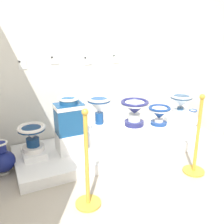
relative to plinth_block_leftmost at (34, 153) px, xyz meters
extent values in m
cube|color=#B2A899|center=(1.17, -1.37, -0.19)|extent=(5.50, 5.27, 0.02)
cube|color=silver|center=(1.17, 0.49, 1.23)|extent=(3.70, 0.06, 2.81)
cube|color=white|center=(1.17, -0.07, -0.11)|extent=(2.86, 1.02, 0.14)
cube|color=white|center=(0.00, 0.00, 0.00)|extent=(0.29, 0.37, 0.08)
cylinder|color=white|center=(0.00, 0.00, 0.07)|extent=(0.27, 0.27, 0.06)
cylinder|color=navy|center=(0.00, 0.00, 0.15)|extent=(0.16, 0.16, 0.11)
cone|color=white|center=(0.00, 0.00, 0.28)|extent=(0.34, 0.34, 0.14)
cylinder|color=navy|center=(0.00, 0.00, 0.33)|extent=(0.33, 0.33, 0.03)
torus|color=white|center=(0.00, 0.00, 0.35)|extent=(0.35, 0.35, 0.04)
cylinder|color=navy|center=(0.00, 0.00, 0.35)|extent=(0.24, 0.24, 0.01)
cube|color=white|center=(0.47, -0.07, 0.09)|extent=(0.36, 0.29, 0.26)
cube|color=navy|center=(0.47, -0.07, 0.42)|extent=(0.35, 0.25, 0.40)
cube|color=white|center=(0.47, -0.07, 0.58)|extent=(0.36, 0.26, 0.05)
cylinder|color=navy|center=(0.47, -0.07, 0.65)|extent=(0.23, 0.23, 0.07)
torus|color=white|center=(0.47, -0.07, 0.68)|extent=(0.25, 0.25, 0.04)
cube|color=white|center=(0.92, 0.00, 0.07)|extent=(0.39, 0.37, 0.23)
cylinder|color=white|center=(0.92, 0.00, 0.22)|extent=(0.24, 0.24, 0.06)
cylinder|color=navy|center=(0.92, 0.00, 0.33)|extent=(0.11, 0.11, 0.16)
cone|color=white|center=(0.92, 0.00, 0.51)|extent=(0.32, 0.32, 0.20)
cylinder|color=navy|center=(0.92, 0.00, 0.59)|extent=(0.31, 0.31, 0.03)
torus|color=white|center=(0.92, 0.00, 0.61)|extent=(0.33, 0.33, 0.04)
cylinder|color=navy|center=(0.92, 0.00, 0.61)|extent=(0.22, 0.22, 0.01)
cube|color=white|center=(1.40, -0.14, 0.08)|extent=(0.33, 0.30, 0.23)
cylinder|color=navy|center=(1.40, -0.14, 0.23)|extent=(0.28, 0.28, 0.06)
cylinder|color=white|center=(1.40, -0.14, 0.31)|extent=(0.18, 0.18, 0.11)
cone|color=navy|center=(1.40, -0.14, 0.45)|extent=(0.38, 0.38, 0.17)
cylinder|color=white|center=(1.40, -0.14, 0.52)|extent=(0.38, 0.38, 0.03)
torus|color=navy|center=(1.40, -0.14, 0.54)|extent=(0.39, 0.39, 0.04)
cylinder|color=white|center=(1.40, -0.14, 0.53)|extent=(0.27, 0.27, 0.01)
cube|color=white|center=(1.91, -0.04, 0.02)|extent=(0.28, 0.30, 0.12)
cylinder|color=navy|center=(1.91, -0.04, 0.10)|extent=(0.26, 0.26, 0.04)
cylinder|color=white|center=(1.91, -0.04, 0.15)|extent=(0.14, 0.14, 0.05)
cone|color=navy|center=(1.91, -0.04, 0.26)|extent=(0.33, 0.33, 0.17)
cylinder|color=white|center=(1.91, -0.04, 0.33)|extent=(0.32, 0.32, 0.03)
torus|color=navy|center=(1.91, -0.04, 0.35)|extent=(0.34, 0.34, 0.04)
cylinder|color=white|center=(1.91, -0.04, 0.35)|extent=(0.23, 0.23, 0.01)
cube|color=white|center=(2.36, 0.00, 0.08)|extent=(0.38, 0.36, 0.23)
cylinder|color=silver|center=(2.36, 0.00, 0.22)|extent=(0.22, 0.22, 0.06)
cylinder|color=navy|center=(2.36, 0.00, 0.27)|extent=(0.10, 0.10, 0.05)
cone|color=silver|center=(2.36, 0.00, 0.39)|extent=(0.36, 0.36, 0.18)
cylinder|color=navy|center=(2.36, 0.00, 0.46)|extent=(0.35, 0.35, 0.03)
torus|color=silver|center=(2.36, 0.00, 0.48)|extent=(0.37, 0.37, 0.04)
cylinder|color=navy|center=(2.36, 0.00, 0.48)|extent=(0.25, 0.25, 0.01)
cube|color=white|center=(0.03, 0.45, 1.07)|extent=(0.10, 0.01, 0.13)
cube|color=#386BAD|center=(0.00, 0.45, 1.11)|extent=(0.02, 0.01, 0.02)
cube|color=white|center=(0.45, 0.45, 1.11)|extent=(0.10, 0.01, 0.11)
cube|color=#386BAD|center=(0.42, 0.45, 1.14)|extent=(0.02, 0.01, 0.02)
cube|color=white|center=(0.94, 0.45, 1.07)|extent=(0.12, 0.01, 0.12)
cube|color=slate|center=(0.90, 0.45, 1.11)|extent=(0.02, 0.01, 0.02)
cube|color=white|center=(1.40, 0.45, 1.08)|extent=(0.11, 0.01, 0.14)
cube|color=#5B9E4C|center=(1.36, 0.45, 1.12)|extent=(0.02, 0.01, 0.02)
cylinder|color=white|center=(-0.38, -0.03, -0.16)|extent=(0.13, 0.13, 0.03)
ellipsoid|color=navy|center=(-0.38, -0.03, -0.01)|extent=(0.30, 0.30, 0.27)
cylinder|color=navy|center=(-0.38, -0.03, 0.18)|extent=(0.13, 0.13, 0.11)
torus|color=white|center=(-0.38, -0.03, 0.23)|extent=(0.18, 0.18, 0.02)
cylinder|color=#36538F|center=(2.73, 0.09, -0.16)|extent=(0.17, 0.17, 0.03)
ellipsoid|color=silver|center=(2.73, 0.09, -0.04)|extent=(0.23, 0.23, 0.21)
cylinder|color=silver|center=(2.73, 0.09, 0.11)|extent=(0.10, 0.10, 0.09)
torus|color=#36538F|center=(2.73, 0.09, 0.15)|extent=(0.14, 0.14, 0.02)
cylinder|color=gold|center=(0.35, -1.02, -0.16)|extent=(0.26, 0.26, 0.02)
cylinder|color=gold|center=(0.35, -1.02, 0.32)|extent=(0.04, 0.04, 0.94)
sphere|color=gold|center=(0.35, -1.02, 0.82)|extent=(0.06, 0.06, 0.06)
cylinder|color=gold|center=(1.75, -1.03, -0.16)|extent=(0.27, 0.27, 0.02)
cylinder|color=gold|center=(1.75, -1.03, 0.31)|extent=(0.04, 0.04, 0.92)
sphere|color=gold|center=(1.75, -1.03, 0.79)|extent=(0.06, 0.06, 0.06)
camera|label=1|loc=(-0.36, -3.05, 1.55)|focal=40.50mm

